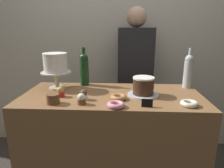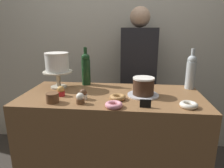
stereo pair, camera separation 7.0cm
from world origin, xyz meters
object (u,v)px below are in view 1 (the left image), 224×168
object	(u,v)px
wine_bottle_clear	(189,70)
donut_pink	(116,105)
barista_figure	(135,82)
donut_maple	(119,97)
cookie_stack	(53,99)
cake_stand_pedestal	(56,77)
white_layer_cake	(55,63)
cupcake_chocolate	(84,95)
chocolate_round_cake	(143,86)
cupcake_caramel	(60,92)
donut_sugar	(189,103)
wine_bottle_green	(84,69)
cupcake_vanilla	(81,99)
price_sign_chalkboard	(147,103)

from	to	relation	value
wine_bottle_clear	donut_pink	distance (m)	0.76
wine_bottle_clear	barista_figure	distance (m)	0.64
donut_maple	cookie_stack	world-z (taller)	cookie_stack
cake_stand_pedestal	white_layer_cake	size ratio (longest dim) A/B	1.27
wine_bottle_clear	donut_pink	bearing A→B (deg)	-141.04
wine_bottle_clear	cupcake_chocolate	distance (m)	0.88
chocolate_round_cake	cupcake_caramel	size ratio (longest dim) A/B	2.09
cupcake_chocolate	white_layer_cake	bearing A→B (deg)	136.40
white_layer_cake	donut_sugar	distance (m)	1.04
donut_sugar	cake_stand_pedestal	bearing A→B (deg)	160.73
cupcake_caramel	cookie_stack	world-z (taller)	cupcake_caramel
white_layer_cake	donut_sugar	world-z (taller)	white_layer_cake
cookie_stack	wine_bottle_green	bearing A→B (deg)	75.04
cupcake_caramel	chocolate_round_cake	bearing A→B (deg)	6.35
white_layer_cake	chocolate_round_cake	distance (m)	0.72
cupcake_chocolate	cookie_stack	bearing A→B (deg)	-155.42
donut_maple	wine_bottle_clear	bearing A→B (deg)	29.84
wine_bottle_green	cake_stand_pedestal	bearing A→B (deg)	-150.75
cupcake_vanilla	donut_maple	size ratio (longest dim) A/B	0.66
cake_stand_pedestal	chocolate_round_cake	size ratio (longest dim) A/B	1.54
chocolate_round_cake	cookie_stack	world-z (taller)	chocolate_round_cake
donut_pink	wine_bottle_green	bearing A→B (deg)	120.11
white_layer_cake	donut_pink	world-z (taller)	white_layer_cake
white_layer_cake	wine_bottle_green	bearing A→B (deg)	29.25
donut_pink	barista_figure	world-z (taller)	barista_figure
white_layer_cake	chocolate_round_cake	world-z (taller)	white_layer_cake
cake_stand_pedestal	donut_pink	size ratio (longest dim) A/B	2.15
cake_stand_pedestal	price_sign_chalkboard	xyz separation A→B (m)	(0.69, -0.37, -0.07)
donut_sugar	cookie_stack	size ratio (longest dim) A/B	1.33
donut_maple	price_sign_chalkboard	distance (m)	0.22
cupcake_vanilla	price_sign_chalkboard	xyz separation A→B (m)	(0.42, -0.02, -0.01)
cupcake_caramel	cupcake_chocolate	bearing A→B (deg)	-16.39
price_sign_chalkboard	cookie_stack	bearing A→B (deg)	177.70
cupcake_vanilla	cupcake_caramel	bearing A→B (deg)	142.51
wine_bottle_green	donut_pink	world-z (taller)	wine_bottle_green
cake_stand_pedestal	barista_figure	distance (m)	0.87
chocolate_round_cake	wine_bottle_green	bearing A→B (deg)	152.13
donut_pink	cupcake_caramel	bearing A→B (deg)	156.24
barista_figure	cookie_stack	bearing A→B (deg)	-124.01
cupcake_caramel	cookie_stack	size ratio (longest dim) A/B	0.88
donut_maple	donut_sugar	world-z (taller)	same
cake_stand_pedestal	cupcake_chocolate	xyz separation A→B (m)	(0.27, -0.26, -0.06)
cupcake_chocolate	donut_sugar	bearing A→B (deg)	-6.49
cupcake_chocolate	price_sign_chalkboard	xyz separation A→B (m)	(0.42, -0.11, -0.01)
wine_bottle_clear	donut_maple	world-z (taller)	wine_bottle_clear
cookie_stack	price_sign_chalkboard	size ratio (longest dim) A/B	1.20
price_sign_chalkboard	white_layer_cake	bearing A→B (deg)	152.05
chocolate_round_cake	donut_maple	bearing A→B (deg)	-150.44
chocolate_round_cake	cookie_stack	distance (m)	0.64
white_layer_cake	price_sign_chalkboard	distance (m)	0.81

